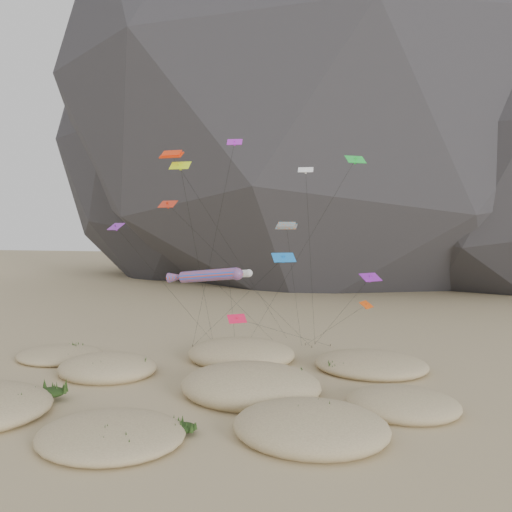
% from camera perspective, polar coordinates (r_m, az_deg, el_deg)
% --- Properties ---
extents(ground, '(500.00, 500.00, 0.00)m').
position_cam_1_polar(ground, '(49.78, -5.61, -16.23)').
color(ground, '#CCB789').
rests_on(ground, ground).
extents(rock_headland, '(226.37, 148.64, 177.50)m').
position_cam_1_polar(rock_headland, '(172.81, 9.48, 22.35)').
color(rock_headland, black).
rests_on(rock_headland, ground).
extents(dunes, '(51.65, 35.78, 3.82)m').
position_cam_1_polar(dunes, '(52.76, -5.69, -14.30)').
color(dunes, '#CCB789').
rests_on(dunes, ground).
extents(dune_grass, '(42.27, 29.01, 1.51)m').
position_cam_1_polar(dune_grass, '(52.01, -5.25, -14.37)').
color(dune_grass, black).
rests_on(dune_grass, ground).
extents(kite_stakes, '(18.75, 5.98, 0.30)m').
position_cam_1_polar(kite_stakes, '(71.52, 1.75, -9.95)').
color(kite_stakes, '#3F2D1E').
rests_on(kite_stakes, ground).
extents(rainbow_tube_kite, '(10.94, 15.62, 12.37)m').
position_cam_1_polar(rainbow_tube_kite, '(54.65, -5.71, -2.23)').
color(rainbow_tube_kite, red).
rests_on(rainbow_tube_kite, ground).
extents(white_tube_kite, '(7.14, 11.10, 11.70)m').
position_cam_1_polar(white_tube_kite, '(59.72, -3.41, -2.09)').
color(white_tube_kite, silver).
rests_on(white_tube_kite, ground).
extents(orange_parafoil, '(13.18, 16.67, 25.88)m').
position_cam_1_polar(orange_parafoil, '(62.02, -9.46, 11.11)').
color(orange_parafoil, red).
rests_on(orange_parafoil, ground).
extents(multi_parafoil, '(2.38, 13.96, 17.21)m').
position_cam_1_polar(multi_parafoil, '(55.93, 3.52, 3.27)').
color(multi_parafoil, orange).
rests_on(multi_parafoil, ground).
extents(delta_kites, '(32.05, 20.96, 27.00)m').
position_cam_1_polar(delta_kites, '(56.26, -0.15, 3.45)').
color(delta_kites, purple).
rests_on(delta_kites, ground).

